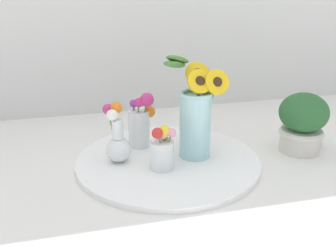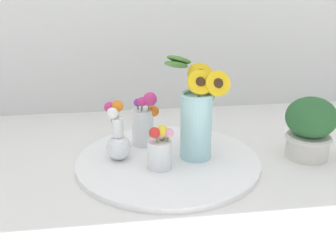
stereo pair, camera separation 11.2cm
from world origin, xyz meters
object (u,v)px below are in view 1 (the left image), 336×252
object	(u,v)px
mason_jar_sunflowers	(196,115)
potted_plant	(303,122)
vase_small_back	(140,123)
vase_small_center	(162,149)
vase_bulb_right	(117,140)
serving_tray	(168,161)

from	to	relation	value
mason_jar_sunflowers	potted_plant	bearing A→B (deg)	-2.91
mason_jar_sunflowers	vase_small_back	bearing A→B (deg)	142.79
vase_small_center	potted_plant	world-z (taller)	potted_plant
vase_bulb_right	vase_small_back	bearing A→B (deg)	47.46
mason_jar_sunflowers	vase_small_center	world-z (taller)	mason_jar_sunflowers
mason_jar_sunflowers	vase_bulb_right	bearing A→B (deg)	175.79
mason_jar_sunflowers	vase_small_back	xyz separation A→B (m)	(-0.14, 0.11, -0.05)
vase_small_back	potted_plant	bearing A→B (deg)	-14.59
serving_tray	vase_bulb_right	world-z (taller)	vase_bulb_right
mason_jar_sunflowers	vase_bulb_right	size ratio (longest dim) A/B	1.81
mason_jar_sunflowers	serving_tray	bearing A→B (deg)	-176.50
vase_bulb_right	potted_plant	xyz separation A→B (m)	(0.57, -0.03, 0.02)
mason_jar_sunflowers	potted_plant	world-z (taller)	mason_jar_sunflowers
vase_small_back	potted_plant	world-z (taller)	vase_small_back
vase_bulb_right	vase_small_back	world-z (taller)	vase_small_back
vase_small_back	mason_jar_sunflowers	bearing A→B (deg)	-37.21
vase_small_back	vase_bulb_right	bearing A→B (deg)	-132.54
vase_small_back	vase_small_center	bearing A→B (deg)	-80.04
vase_small_center	vase_bulb_right	distance (m)	0.14
vase_small_center	vase_bulb_right	world-z (taller)	vase_bulb_right
serving_tray	potted_plant	bearing A→B (deg)	-1.65
serving_tray	vase_small_back	bearing A→B (deg)	117.51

